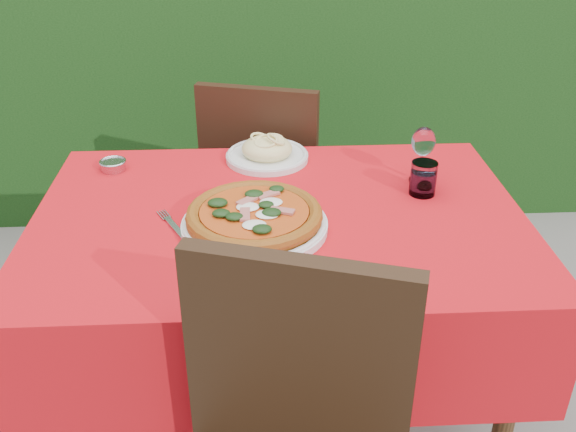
{
  "coord_description": "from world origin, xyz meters",
  "views": [
    {
      "loc": [
        -0.05,
        -1.44,
        1.55
      ],
      "look_at": [
        0.02,
        -0.05,
        0.77
      ],
      "focal_mm": 40.0,
      "sensor_mm": 36.0,
      "label": 1
    }
  ],
  "objects_px": {
    "water_glass": "(423,180)",
    "fork": "(178,231)",
    "wine_glass": "(423,144)",
    "pizza_plate": "(254,218)",
    "pasta_plate": "(267,152)",
    "chair_far": "(266,182)",
    "steel_ramekin": "(113,166)"
  },
  "relations": [
    {
      "from": "chair_far",
      "to": "water_glass",
      "type": "xyz_separation_m",
      "value": [
        0.41,
        -0.56,
        0.27
      ]
    },
    {
      "from": "fork",
      "to": "steel_ramekin",
      "type": "bearing_deg",
      "value": 93.57
    },
    {
      "from": "water_glass",
      "to": "steel_ramekin",
      "type": "distance_m",
      "value": 0.89
    },
    {
      "from": "chair_far",
      "to": "pizza_plate",
      "type": "height_order",
      "value": "chair_far"
    },
    {
      "from": "chair_far",
      "to": "fork",
      "type": "height_order",
      "value": "chair_far"
    },
    {
      "from": "wine_glass",
      "to": "pizza_plate",
      "type": "bearing_deg",
      "value": -152.42
    },
    {
      "from": "fork",
      "to": "water_glass",
      "type": "bearing_deg",
      "value": -12.73
    },
    {
      "from": "pizza_plate",
      "to": "wine_glass",
      "type": "xyz_separation_m",
      "value": [
        0.47,
        0.24,
        0.08
      ]
    },
    {
      "from": "water_glass",
      "to": "wine_glass",
      "type": "relative_size",
      "value": 0.57
    },
    {
      "from": "chair_far",
      "to": "fork",
      "type": "distance_m",
      "value": 0.8
    },
    {
      "from": "water_glass",
      "to": "wine_glass",
      "type": "bearing_deg",
      "value": 81.52
    },
    {
      "from": "steel_ramekin",
      "to": "pizza_plate",
      "type": "bearing_deg",
      "value": -41.6
    },
    {
      "from": "water_glass",
      "to": "wine_glass",
      "type": "distance_m",
      "value": 0.11
    },
    {
      "from": "pasta_plate",
      "to": "chair_far",
      "type": "bearing_deg",
      "value": 90.04
    },
    {
      "from": "fork",
      "to": "chair_far",
      "type": "bearing_deg",
      "value": 45.06
    },
    {
      "from": "pizza_plate",
      "to": "wine_glass",
      "type": "height_order",
      "value": "wine_glass"
    },
    {
      "from": "pasta_plate",
      "to": "fork",
      "type": "relative_size",
      "value": 1.2
    },
    {
      "from": "pasta_plate",
      "to": "wine_glass",
      "type": "height_order",
      "value": "wine_glass"
    },
    {
      "from": "wine_glass",
      "to": "chair_far",
      "type": "bearing_deg",
      "value": 131.55
    },
    {
      "from": "pasta_plate",
      "to": "water_glass",
      "type": "height_order",
      "value": "water_glass"
    },
    {
      "from": "pasta_plate",
      "to": "steel_ramekin",
      "type": "relative_size",
      "value": 3.47
    },
    {
      "from": "pizza_plate",
      "to": "water_glass",
      "type": "distance_m",
      "value": 0.48
    },
    {
      "from": "pizza_plate",
      "to": "pasta_plate",
      "type": "relative_size",
      "value": 1.68
    },
    {
      "from": "chair_far",
      "to": "wine_glass",
      "type": "distance_m",
      "value": 0.73
    },
    {
      "from": "chair_far",
      "to": "wine_glass",
      "type": "relative_size",
      "value": 5.59
    },
    {
      "from": "chair_far",
      "to": "fork",
      "type": "bearing_deg",
      "value": 88.53
    },
    {
      "from": "pasta_plate",
      "to": "wine_glass",
      "type": "xyz_separation_m",
      "value": [
        0.43,
        -0.17,
        0.09
      ]
    },
    {
      "from": "pizza_plate",
      "to": "steel_ramekin",
      "type": "bearing_deg",
      "value": 138.4
    },
    {
      "from": "wine_glass",
      "to": "fork",
      "type": "bearing_deg",
      "value": -159.23
    },
    {
      "from": "wine_glass",
      "to": "steel_ramekin",
      "type": "relative_size",
      "value": 2.26
    },
    {
      "from": "steel_ramekin",
      "to": "water_glass",
      "type": "bearing_deg",
      "value": -12.88
    },
    {
      "from": "water_glass",
      "to": "fork",
      "type": "distance_m",
      "value": 0.67
    }
  ]
}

